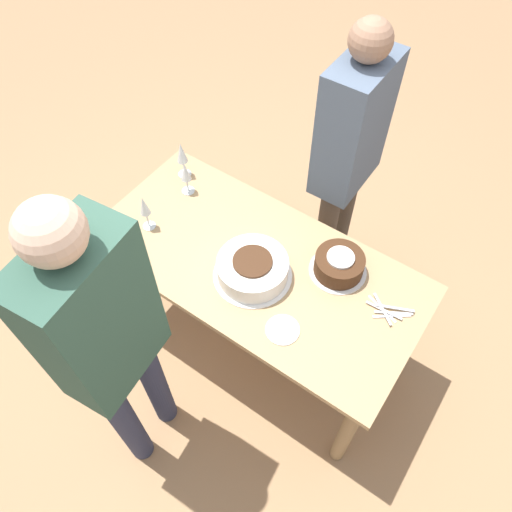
# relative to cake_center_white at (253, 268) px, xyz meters

# --- Properties ---
(ground_plane) EXTENTS (12.00, 12.00, 0.00)m
(ground_plane) POSITION_rel_cake_center_white_xyz_m (0.03, -0.07, -0.82)
(ground_plane) COLOR #A87F56
(dining_table) EXTENTS (1.61, 0.78, 0.76)m
(dining_table) POSITION_rel_cake_center_white_xyz_m (0.03, -0.07, -0.17)
(dining_table) COLOR tan
(dining_table) RESTS_ON ground_plane
(cake_center_white) EXTENTS (0.37, 0.37, 0.12)m
(cake_center_white) POSITION_rel_cake_center_white_xyz_m (0.00, 0.00, 0.00)
(cake_center_white) COLOR white
(cake_center_white) RESTS_ON dining_table
(cake_front_chocolate) EXTENTS (0.27, 0.27, 0.11)m
(cake_front_chocolate) POSITION_rel_cake_center_white_xyz_m (-0.31, -0.25, -0.00)
(cake_front_chocolate) COLOR white
(cake_front_chocolate) RESTS_ON dining_table
(wine_glass_near) EXTENTS (0.07, 0.07, 0.19)m
(wine_glass_near) POSITION_rel_cake_center_white_xyz_m (0.59, -0.24, 0.08)
(wine_glass_near) COLOR silver
(wine_glass_near) RESTS_ON dining_table
(wine_glass_far) EXTENTS (0.06, 0.06, 0.21)m
(wine_glass_far) POSITION_rel_cake_center_white_xyz_m (0.59, 0.06, 0.09)
(wine_glass_far) COLOR silver
(wine_glass_far) RESTS_ON dining_table
(wine_glass_extra) EXTENTS (0.07, 0.07, 0.22)m
(wine_glass_extra) POSITION_rel_cake_center_white_xyz_m (0.68, -0.33, 0.09)
(wine_glass_extra) COLOR silver
(wine_glass_extra) RESTS_ON dining_table
(dessert_plate_left) EXTENTS (0.15, 0.15, 0.01)m
(dessert_plate_left) POSITION_rel_cake_center_white_xyz_m (-0.27, 0.16, -0.05)
(dessert_plate_left) COLOR white
(dessert_plate_left) RESTS_ON dining_table
(fork_pile) EXTENTS (0.21, 0.13, 0.02)m
(fork_pile) POSITION_rel_cake_center_white_xyz_m (-0.60, -0.18, -0.04)
(fork_pile) COLOR silver
(fork_pile) RESTS_ON dining_table
(person_cutting) EXTENTS (0.22, 0.40, 1.68)m
(person_cutting) POSITION_rel_cake_center_white_xyz_m (-0.06, -0.75, 0.20)
(person_cutting) COLOR #4C4238
(person_cutting) RESTS_ON ground_plane
(person_watching) EXTENTS (0.26, 0.42, 1.78)m
(person_watching) POSITION_rel_cake_center_white_xyz_m (0.15, 0.69, 0.26)
(person_watching) COLOR #2D334C
(person_watching) RESTS_ON ground_plane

